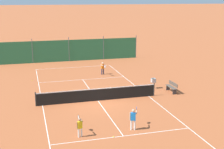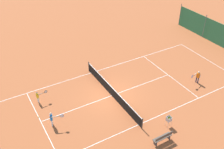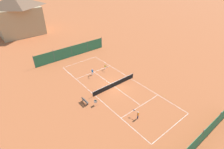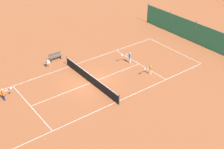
# 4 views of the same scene
# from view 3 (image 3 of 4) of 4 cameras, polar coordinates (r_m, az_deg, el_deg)

# --- Properties ---
(ground_plane) EXTENTS (600.00, 600.00, 0.00)m
(ground_plane) POSITION_cam_3_polar(r_m,az_deg,el_deg) (31.00, 0.75, -3.93)
(ground_plane) COLOR #A8542D
(court_line_markings) EXTENTS (8.25, 23.85, 0.01)m
(court_line_markings) POSITION_cam_3_polar(r_m,az_deg,el_deg) (31.00, 0.75, -3.93)
(court_line_markings) COLOR white
(court_line_markings) RESTS_ON ground
(tennis_net) EXTENTS (9.18, 0.08, 1.06)m
(tennis_net) POSITION_cam_3_polar(r_m,az_deg,el_deg) (30.71, 0.76, -3.18)
(tennis_net) COLOR #2D2D2D
(tennis_net) RESTS_ON ground
(windscreen_fence_far) EXTENTS (17.28, 0.08, 2.90)m
(windscreen_fence_far) POSITION_cam_3_polar(r_m,az_deg,el_deg) (41.85, -13.03, 7.37)
(windscreen_fence_far) COLOR #2D754C
(windscreen_fence_far) RESTS_ON ground
(windscreen_fence_near) EXTENTS (17.28, 0.08, 2.90)m
(windscreen_fence_near) POSITION_cam_3_polar(r_m,az_deg,el_deg) (23.65, 26.92, -18.24)
(windscreen_fence_near) COLOR #2D754C
(windscreen_fence_near) RESTS_ON ground
(player_near_service) EXTENTS (0.73, 0.97, 1.28)m
(player_near_service) POSITION_cam_3_polar(r_m,az_deg,el_deg) (34.06, -6.44, 0.97)
(player_near_service) COLOR white
(player_near_service) RESTS_ON ground
(player_far_baseline) EXTENTS (0.41, 1.07, 1.24)m
(player_far_baseline) POSITION_cam_3_polar(r_m,az_deg,el_deg) (25.00, 8.40, -12.79)
(player_far_baseline) COLOR #23284C
(player_far_baseline) RESTS_ON ground
(player_near_baseline) EXTENTS (0.38, 0.98, 1.11)m
(player_near_baseline) POSITION_cam_3_polar(r_m,az_deg,el_deg) (35.72, -2.26, 2.57)
(player_near_baseline) COLOR white
(player_near_baseline) RESTS_ON ground
(tennis_ball_by_net_left) EXTENTS (0.07, 0.07, 0.07)m
(tennis_ball_by_net_left) POSITION_cam_3_polar(r_m,az_deg,el_deg) (30.04, 16.76, -6.82)
(tennis_ball_by_net_left) COLOR #CCE033
(tennis_ball_by_net_left) RESTS_ON ground
(tennis_ball_near_corner) EXTENTS (0.07, 0.07, 0.07)m
(tennis_ball_near_corner) POSITION_cam_3_polar(r_m,az_deg,el_deg) (38.80, -8.73, 3.71)
(tennis_ball_near_corner) COLOR #CCE033
(tennis_ball_near_corner) RESTS_ON ground
(tennis_ball_far_corner) EXTENTS (0.07, 0.07, 0.07)m
(tennis_ball_far_corner) POSITION_cam_3_polar(r_m,az_deg,el_deg) (35.58, -5.12, 1.17)
(tennis_ball_far_corner) COLOR #CCE033
(tennis_ball_far_corner) RESTS_ON ground
(ball_hopper) EXTENTS (0.36, 0.36, 0.89)m
(ball_hopper) POSITION_cam_3_polar(r_m,az_deg,el_deg) (26.92, -5.40, -8.82)
(ball_hopper) COLOR #B7B7BC
(ball_hopper) RESTS_ON ground
(courtside_bench) EXTENTS (0.36, 1.50, 0.84)m
(courtside_bench) POSITION_cam_3_polar(r_m,az_deg,el_deg) (27.60, -8.87, -8.48)
(courtside_bench) COLOR #51473D
(courtside_bench) RESTS_ON ground
(alpine_chalet) EXTENTS (13.00, 10.00, 11.20)m
(alpine_chalet) POSITION_cam_3_polar(r_m,az_deg,el_deg) (61.04, -28.37, 16.73)
(alpine_chalet) COLOR tan
(alpine_chalet) RESTS_ON ground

